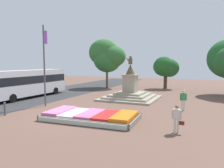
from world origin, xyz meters
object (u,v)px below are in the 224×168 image
object	(u,v)px
statue_monument	(130,92)
pedestrian_near_planter	(183,99)
city_bus	(27,82)
pedestrian_with_handbag	(177,117)
kerb_bollard_mid_a	(5,108)
banner_pole	(44,64)
flower_planter	(91,116)

from	to	relation	value
statue_monument	pedestrian_near_planter	world-z (taller)	statue_monument
city_bus	pedestrian_with_handbag	xyz separation A→B (m)	(17.63, -6.09, -0.92)
city_bus	kerb_bollard_mid_a	xyz separation A→B (m)	(4.92, -7.20, -1.29)
banner_pole	city_bus	xyz separation A→B (m)	(-5.26, 2.99, -2.12)
banner_pole	kerb_bollard_mid_a	size ratio (longest dim) A/B	7.08
pedestrian_near_planter	kerb_bollard_mid_a	world-z (taller)	pedestrian_near_planter
pedestrian_with_handbag	flower_planter	bearing A→B (deg)	175.55
banner_pole	pedestrian_with_handbag	world-z (taller)	banner_pole
banner_pole	kerb_bollard_mid_a	bearing A→B (deg)	-94.65
pedestrian_with_handbag	kerb_bollard_mid_a	xyz separation A→B (m)	(-12.71, -1.10, -0.36)
city_bus	pedestrian_near_planter	bearing A→B (deg)	0.88
pedestrian_near_planter	statue_monument	bearing A→B (deg)	148.39
pedestrian_near_planter	banner_pole	bearing A→B (deg)	-164.85
flower_planter	pedestrian_near_planter	distance (m)	8.21
banner_pole	statue_monument	bearing A→B (deg)	49.61
city_bus	pedestrian_with_handbag	world-z (taller)	city_bus
flower_planter	city_bus	distance (m)	13.03
statue_monument	pedestrian_near_planter	bearing A→B (deg)	-31.61
city_bus	kerb_bollard_mid_a	size ratio (longest dim) A/B	10.46
pedestrian_near_planter	kerb_bollard_mid_a	size ratio (longest dim) A/B	1.67
flower_planter	city_bus	size ratio (longest dim) A/B	0.63
flower_planter	kerb_bollard_mid_a	world-z (taller)	kerb_bollard_mid_a
banner_pole	flower_planter	bearing A→B (deg)	-22.40
pedestrian_near_planter	kerb_bollard_mid_a	xyz separation A→B (m)	(-12.39, -7.46, -0.47)
flower_planter	pedestrian_with_handbag	size ratio (longest dim) A/B	4.24
flower_planter	pedestrian_near_planter	size ratio (longest dim) A/B	3.94
banner_pole	city_bus	distance (m)	6.42
flower_planter	kerb_bollard_mid_a	size ratio (longest dim) A/B	6.56
city_bus	pedestrian_with_handbag	size ratio (longest dim) A/B	6.76
flower_planter	city_bus	world-z (taller)	city_bus
statue_monument	city_bus	distance (m)	11.97
statue_monument	city_bus	xyz separation A→B (m)	(-11.22, -4.01, 1.08)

